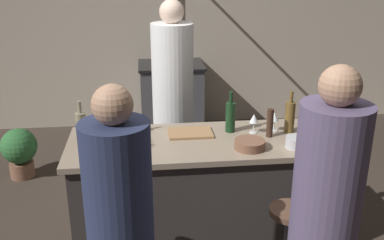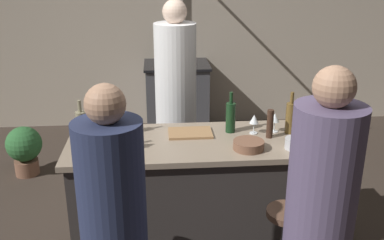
# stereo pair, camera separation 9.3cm
# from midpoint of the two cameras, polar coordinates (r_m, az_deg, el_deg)

# --- Properties ---
(back_wall) EXTENTS (6.40, 0.16, 2.60)m
(back_wall) POSITION_cam_midpoint_polar(r_m,az_deg,el_deg) (5.82, -1.77, 12.06)
(back_wall) COLOR #BCAD99
(back_wall) RESTS_ON ground_plane
(kitchen_island) EXTENTS (1.80, 0.72, 0.90)m
(kitchen_island) POSITION_cam_midpoint_polar(r_m,az_deg,el_deg) (3.37, 1.02, -9.66)
(kitchen_island) COLOR #332D2B
(kitchen_island) RESTS_ON ground_plane
(stove_range) EXTENTS (0.80, 0.64, 0.89)m
(stove_range) POSITION_cam_midpoint_polar(r_m,az_deg,el_deg) (5.62, -1.46, 2.83)
(stove_range) COLOR #47474C
(stove_range) RESTS_ON ground_plane
(chef) EXTENTS (0.38, 0.38, 1.79)m
(chef) POSITION_cam_midpoint_polar(r_m,az_deg,el_deg) (4.14, -1.43, 1.92)
(chef) COLOR white
(chef) RESTS_ON ground_plane
(guest_right) EXTENTS (0.35, 0.35, 1.67)m
(guest_right) POSITION_cam_midpoint_polar(r_m,az_deg,el_deg) (2.49, 16.85, -13.79)
(guest_right) COLOR #594C6B
(guest_right) RESTS_ON ground_plane
(overhead_pot_rack) EXTENTS (0.90, 1.52, 2.17)m
(overhead_pot_rack) POSITION_cam_midpoint_polar(r_m,az_deg,el_deg) (4.79, -1.12, 15.02)
(overhead_pot_rack) COLOR gray
(overhead_pot_rack) RESTS_ON ground_plane
(potted_plant) EXTENTS (0.36, 0.36, 0.52)m
(potted_plant) POSITION_cam_midpoint_polar(r_m,az_deg,el_deg) (4.83, -20.20, -3.37)
(potted_plant) COLOR brown
(potted_plant) RESTS_ON ground_plane
(cutting_board) EXTENTS (0.32, 0.22, 0.02)m
(cutting_board) POSITION_cam_midpoint_polar(r_m,az_deg,el_deg) (3.28, 0.58, -1.67)
(cutting_board) COLOR #997047
(cutting_board) RESTS_ON kitchen_island
(pepper_mill) EXTENTS (0.05, 0.05, 0.21)m
(pepper_mill) POSITION_cam_midpoint_polar(r_m,az_deg,el_deg) (3.24, 10.79, -0.49)
(pepper_mill) COLOR #382319
(pepper_mill) RESTS_ON kitchen_island
(wine_bottle_dark) EXTENTS (0.07, 0.07, 0.29)m
(wine_bottle_dark) POSITION_cam_midpoint_polar(r_m,az_deg,el_deg) (3.02, -10.30, -1.94)
(wine_bottle_dark) COLOR black
(wine_bottle_dark) RESTS_ON kitchen_island
(wine_bottle_white) EXTENTS (0.07, 0.07, 0.31)m
(wine_bottle_white) POSITION_cam_midpoint_polar(r_m,az_deg,el_deg) (3.19, -13.21, -0.76)
(wine_bottle_white) COLOR gray
(wine_bottle_white) RESTS_ON kitchen_island
(wine_bottle_green) EXTENTS (0.07, 0.07, 0.30)m
(wine_bottle_green) POSITION_cam_midpoint_polar(r_m,az_deg,el_deg) (3.27, -8.61, -0.01)
(wine_bottle_green) COLOR #193D23
(wine_bottle_green) RESTS_ON kitchen_island
(wine_bottle_red) EXTENTS (0.07, 0.07, 0.31)m
(wine_bottle_red) POSITION_cam_midpoint_polar(r_m,az_deg,el_deg) (3.30, 5.79, 0.42)
(wine_bottle_red) COLOR #143319
(wine_bottle_red) RESTS_ON kitchen_island
(wine_bottle_amber) EXTENTS (0.07, 0.07, 0.32)m
(wine_bottle_amber) POSITION_cam_midpoint_polar(r_m,az_deg,el_deg) (3.35, 13.30, 0.33)
(wine_bottle_amber) COLOR brown
(wine_bottle_amber) RESTS_ON kitchen_island
(wine_glass_by_chef) EXTENTS (0.07, 0.07, 0.15)m
(wine_glass_by_chef) POSITION_cam_midpoint_polar(r_m,az_deg,el_deg) (3.02, -6.81, -1.83)
(wine_glass_by_chef) COLOR silver
(wine_glass_by_chef) RESTS_ON kitchen_island
(wine_glass_near_left_guest) EXTENTS (0.07, 0.07, 0.15)m
(wine_glass_near_left_guest) POSITION_cam_midpoint_polar(r_m,az_deg,el_deg) (3.35, 11.37, 0.18)
(wine_glass_near_left_guest) COLOR silver
(wine_glass_near_left_guest) RESTS_ON kitchen_island
(wine_glass_near_right_guest) EXTENTS (0.07, 0.07, 0.15)m
(wine_glass_near_right_guest) POSITION_cam_midpoint_polar(r_m,az_deg,el_deg) (3.30, 8.78, -0.01)
(wine_glass_near_right_guest) COLOR silver
(wine_glass_near_right_guest) RESTS_ON kitchen_island
(mixing_bowl_steel) EXTENTS (0.15, 0.15, 0.07)m
(mixing_bowl_steel) POSITION_cam_midpoint_polar(r_m,az_deg,el_deg) (3.12, 13.99, -2.95)
(mixing_bowl_steel) COLOR #B7B7BC
(mixing_bowl_steel) RESTS_ON kitchen_island
(mixing_bowl_wooden) EXTENTS (0.21, 0.21, 0.06)m
(mixing_bowl_wooden) POSITION_cam_midpoint_polar(r_m,az_deg,el_deg) (3.05, 8.15, -3.20)
(mixing_bowl_wooden) COLOR brown
(mixing_bowl_wooden) RESTS_ON kitchen_island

